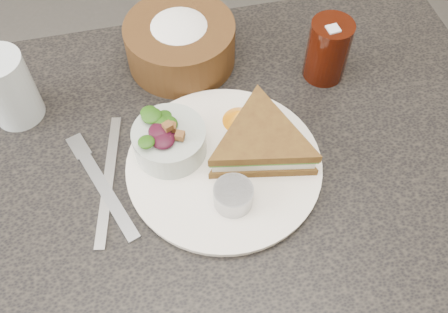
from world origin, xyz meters
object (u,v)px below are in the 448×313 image
object	(u,v)px
sandwich	(261,142)
salad_bowl	(169,138)
dinner_plate	(224,165)
dressing_ramekin	(233,196)
bread_basket	(180,37)
dining_table	(212,265)
water_glass	(8,88)
cola_glass	(328,47)

from	to	relation	value
sandwich	salad_bowl	xyz separation A→B (m)	(-0.13, 0.03, 0.01)
dinner_plate	sandwich	xyz separation A→B (m)	(0.06, 0.01, 0.03)
sandwich	dressing_ramekin	size ratio (longest dim) A/B	3.29
dinner_plate	bread_basket	xyz separation A→B (m)	(-0.02, 0.24, 0.05)
dinner_plate	salad_bowl	world-z (taller)	salad_bowl
sandwich	dressing_ramekin	distance (m)	0.10
sandwich	salad_bowl	size ratio (longest dim) A/B	1.69
dining_table	sandwich	bearing A→B (deg)	4.21
sandwich	water_glass	world-z (taller)	water_glass
dining_table	sandwich	xyz separation A→B (m)	(0.09, 0.01, 0.41)
salad_bowl	bread_basket	size ratio (longest dim) A/B	0.59
sandwich	water_glass	distance (m)	0.40
dressing_ramekin	bread_basket	world-z (taller)	bread_basket
bread_basket	water_glass	world-z (taller)	water_glass
bread_basket	water_glass	xyz separation A→B (m)	(-0.28, -0.06, 0.01)
dining_table	dressing_ramekin	bearing A→B (deg)	-70.16
salad_bowl	bread_basket	bearing A→B (deg)	75.13
salad_bowl	water_glass	distance (m)	0.26
sandwich	water_glass	xyz separation A→B (m)	(-0.36, 0.17, 0.02)
bread_basket	salad_bowl	bearing A→B (deg)	-104.87
bread_basket	cola_glass	size ratio (longest dim) A/B	1.55
dinner_plate	salad_bowl	bearing A→B (deg)	150.22
dinner_plate	water_glass	world-z (taller)	water_glass
salad_bowl	water_glass	world-z (taller)	water_glass
salad_bowl	dressing_ramekin	xyz separation A→B (m)	(0.07, -0.11, -0.01)
salad_bowl	bread_basket	distance (m)	0.20
cola_glass	dinner_plate	bearing A→B (deg)	-144.29
bread_basket	cola_glass	bearing A→B (deg)	-20.67
bread_basket	water_glass	bearing A→B (deg)	-167.94
dressing_ramekin	cola_glass	bearing A→B (deg)	45.72
dining_table	salad_bowl	bearing A→B (deg)	138.67
dining_table	sandwich	distance (m)	0.42
sandwich	salad_bowl	world-z (taller)	salad_bowl
dining_table	bread_basket	distance (m)	0.49
dressing_ramekin	cola_glass	world-z (taller)	cola_glass
dining_table	dressing_ramekin	xyz separation A→B (m)	(0.02, -0.07, 0.40)
sandwich	water_glass	size ratio (longest dim) A/B	1.54
dining_table	water_glass	bearing A→B (deg)	146.90
dressing_ramekin	bread_basket	distance (m)	0.31
dressing_ramekin	salad_bowl	bearing A→B (deg)	123.04
dinner_plate	sandwich	size ratio (longest dim) A/B	1.57
dinner_plate	dressing_ramekin	bearing A→B (deg)	-92.00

